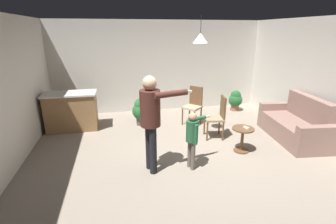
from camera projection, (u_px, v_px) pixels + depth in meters
ground at (188, 157)px, 4.88m from camera, size 7.68×7.68×0.00m
wall_back at (159, 67)px, 7.42m from camera, size 6.40×0.10×2.70m
couch_floral at (295, 125)px, 5.61m from camera, size 1.06×1.89×1.00m
kitchen_counter at (72, 111)px, 6.11m from camera, size 1.26×0.66×0.95m
side_table_by_couch at (242, 137)px, 5.01m from camera, size 0.44×0.44×0.52m
person_adult at (151, 114)px, 4.08m from camera, size 0.88×0.49×1.72m
person_child at (192, 134)px, 4.28m from camera, size 0.52×0.41×1.08m
dining_chair_by_counter at (194, 104)px, 6.46m from camera, size 0.59×0.59×1.00m
dining_chair_near_wall at (217, 115)px, 5.60m from camera, size 0.48×0.48×1.00m
potted_plant_corner at (235, 99)px, 7.61m from camera, size 0.42×0.42×0.64m
potted_plant_by_wall at (141, 110)px, 6.43m from camera, size 0.47×0.47×0.72m
spare_remote_on_table at (246, 128)px, 4.92m from camera, size 0.08×0.13×0.04m
ceiling_light_pendant at (200, 38)px, 5.04m from camera, size 0.32×0.32×0.55m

